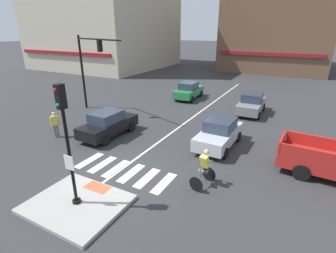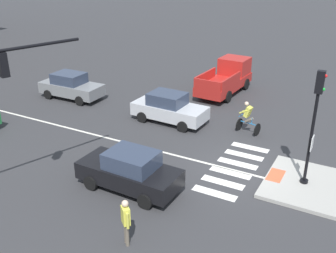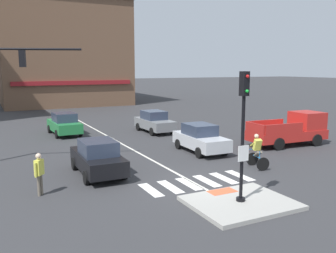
% 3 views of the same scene
% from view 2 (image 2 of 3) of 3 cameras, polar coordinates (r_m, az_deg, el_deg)
% --- Properties ---
extents(ground_plane, '(300.00, 300.00, 0.00)m').
position_cam_2_polar(ground_plane, '(17.48, 10.43, -6.13)').
color(ground_plane, '#333335').
extents(traffic_island, '(3.62, 2.97, 0.15)m').
position_cam_2_polar(traffic_island, '(16.98, 18.97, -7.83)').
color(traffic_island, '#A3A099').
rests_on(traffic_island, ground).
extents(tactile_pad_front, '(1.10, 0.60, 0.01)m').
position_cam_2_polar(tactile_pad_front, '(17.09, 15.28, -6.79)').
color(tactile_pad_front, '#DB5B38').
rests_on(tactile_pad_front, traffic_island).
extents(signal_pole, '(0.44, 0.38, 4.62)m').
position_cam_2_polar(signal_pole, '(15.73, 20.37, 1.09)').
color(signal_pole, black).
rests_on(signal_pole, traffic_island).
extents(crosswalk_stripe_a, '(0.44, 1.80, 0.01)m').
position_cam_2_polar(crosswalk_stripe_a, '(15.75, 6.71, -9.52)').
color(crosswalk_stripe_a, silver).
rests_on(crosswalk_stripe_a, ground).
extents(crosswalk_stripe_b, '(0.44, 1.80, 0.01)m').
position_cam_2_polar(crosswalk_stripe_b, '(16.46, 7.92, -7.98)').
color(crosswalk_stripe_b, silver).
rests_on(crosswalk_stripe_b, ground).
extents(crosswalk_stripe_c, '(0.44, 1.80, 0.01)m').
position_cam_2_polar(crosswalk_stripe_c, '(17.18, 9.01, -6.57)').
color(crosswalk_stripe_c, silver).
rests_on(crosswalk_stripe_c, ground).
extents(crosswalk_stripe_d, '(0.44, 1.80, 0.01)m').
position_cam_2_polar(crosswalk_stripe_d, '(17.93, 10.01, -5.27)').
color(crosswalk_stripe_d, silver).
rests_on(crosswalk_stripe_d, ground).
extents(crosswalk_stripe_e, '(0.44, 1.80, 0.01)m').
position_cam_2_polar(crosswalk_stripe_e, '(18.68, 10.92, -4.08)').
color(crosswalk_stripe_e, silver).
rests_on(crosswalk_stripe_e, ground).
extents(crosswalk_stripe_f, '(0.44, 1.80, 0.01)m').
position_cam_2_polar(crosswalk_stripe_f, '(19.45, 11.76, -2.97)').
color(crosswalk_stripe_f, silver).
rests_on(crosswalk_stripe_f, ground).
extents(lane_centre_line, '(0.14, 28.00, 0.01)m').
position_cam_2_polar(lane_centre_line, '(22.07, -15.03, 0.03)').
color(lane_centre_line, silver).
rests_on(lane_centre_line, ground).
extents(car_silver_eastbound_mid, '(1.95, 4.15, 1.64)m').
position_cam_2_polar(car_silver_eastbound_mid, '(21.62, 0.16, 2.70)').
color(car_silver_eastbound_mid, silver).
rests_on(car_silver_eastbound_mid, ground).
extents(car_grey_eastbound_far, '(1.90, 4.13, 1.64)m').
position_cam_2_polar(car_grey_eastbound_far, '(25.98, -13.80, 5.69)').
color(car_grey_eastbound_far, slate).
rests_on(car_grey_eastbound_far, ground).
extents(car_black_westbound_near, '(1.91, 4.13, 1.64)m').
position_cam_2_polar(car_black_westbound_near, '(15.58, -5.55, -6.37)').
color(car_black_westbound_near, black).
rests_on(car_black_westbound_near, ground).
extents(pickup_truck_red_cross_right, '(5.20, 2.28, 2.08)m').
position_cam_2_polar(pickup_truck_red_cross_right, '(26.70, 8.55, 6.99)').
color(pickup_truck_red_cross_right, red).
rests_on(pickup_truck_red_cross_right, ground).
extents(cyclist, '(0.86, 1.20, 1.68)m').
position_cam_2_polar(cyclist, '(20.66, 11.45, 1.35)').
color(cyclist, black).
rests_on(cyclist, ground).
extents(pedestrian_at_curb_left, '(0.40, 0.44, 1.67)m').
position_cam_2_polar(pedestrian_at_curb_left, '(12.76, -6.11, -13.13)').
color(pedestrian_at_curb_left, '#6B6051').
rests_on(pedestrian_at_curb_left, ground).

